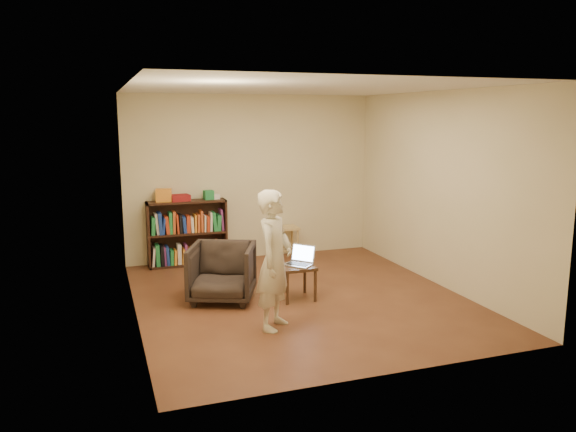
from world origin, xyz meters
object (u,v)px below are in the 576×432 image
object	(u,v)px
bookshelf	(187,237)
laptop	(300,260)
person	(275,260)
side_table	(296,271)
stool	(287,233)
armchair	(222,272)

from	to	relation	value
bookshelf	laptop	size ratio (longest dim) A/B	2.74
bookshelf	person	bearing A→B (deg)	-80.80
laptop	person	bearing A→B (deg)	-77.16
laptop	person	size ratio (longest dim) A/B	0.29
bookshelf	side_table	bearing A→B (deg)	-63.92
stool	person	xyz separation A→B (m)	(-1.12, -2.86, 0.35)
person	bookshelf	bearing A→B (deg)	48.46
laptop	side_table	bearing A→B (deg)	-106.51
bookshelf	armchair	bearing A→B (deg)	-85.85
stool	armchair	distance (m)	2.30
side_table	person	world-z (taller)	person
bookshelf	stool	size ratio (longest dim) A/B	2.37
person	side_table	bearing A→B (deg)	5.87
bookshelf	stool	bearing A→B (deg)	-2.87
side_table	person	xyz separation A→B (m)	(-0.55, -0.84, 0.40)
person	laptop	bearing A→B (deg)	4.06
bookshelf	armchair	distance (m)	1.86
bookshelf	side_table	xyz separation A→B (m)	(1.03, -2.10, -0.08)
stool	person	world-z (taller)	person
side_table	laptop	xyz separation A→B (m)	(0.06, 0.03, 0.13)
bookshelf	laptop	world-z (taller)	bookshelf
laptop	person	distance (m)	1.09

